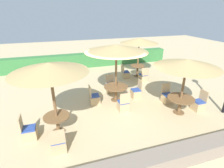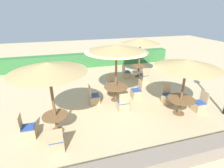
# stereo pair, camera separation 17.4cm
# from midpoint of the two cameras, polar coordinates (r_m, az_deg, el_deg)

# --- Properties ---
(ground_plane) EXTENTS (40.00, 40.00, 0.00)m
(ground_plane) POSITION_cam_midpoint_polar(r_m,az_deg,el_deg) (8.28, 0.66, -7.30)
(ground_plane) COLOR #D1BA8C
(hedge_row) EXTENTS (13.00, 0.70, 1.06)m
(hedge_row) POSITION_cam_midpoint_polar(r_m,az_deg,el_deg) (14.07, -7.87, 7.79)
(hedge_row) COLOR #387A3D
(hedge_row) RESTS_ON ground_plane
(stone_border) EXTENTS (10.00, 0.56, 0.48)m
(stone_border) POSITION_cam_midpoint_polar(r_m,az_deg,el_deg) (5.53, 13.61, -23.33)
(stone_border) COLOR gray
(stone_border) RESTS_ON ground_plane
(parasol_back_right) EXTENTS (2.43, 2.43, 2.56)m
(parasol_back_right) POSITION_cam_midpoint_polar(r_m,az_deg,el_deg) (11.50, 8.43, 13.79)
(parasol_back_right) COLOR brown
(parasol_back_right) RESTS_ON ground_plane
(round_table_back_right) EXTENTS (0.93, 0.93, 0.75)m
(round_table_back_right) POSITION_cam_midpoint_polar(r_m,az_deg,el_deg) (11.92, 7.92, 5.13)
(round_table_back_right) COLOR brown
(round_table_back_right) RESTS_ON ground_plane
(patio_chair_back_right_west) EXTENTS (0.46, 0.46, 0.93)m
(patio_chair_back_right_west) POSITION_cam_midpoint_polar(r_m,az_deg,el_deg) (11.62, 3.88, 3.28)
(patio_chair_back_right_west) COLOR tan
(patio_chair_back_right_west) RESTS_ON ground_plane
(patio_chair_back_right_south) EXTENTS (0.46, 0.46, 0.93)m
(patio_chair_back_right_south) POSITION_cam_midpoint_polar(r_m,az_deg,el_deg) (11.19, 9.67, 2.20)
(patio_chair_back_right_south) COLOR tan
(patio_chair_back_right_south) RESTS_ON ground_plane
(parasol_front_right) EXTENTS (2.57, 2.57, 2.42)m
(parasol_front_right) POSITION_cam_midpoint_polar(r_m,az_deg,el_deg) (7.45, 22.68, 6.21)
(parasol_front_right) COLOR brown
(parasol_front_right) RESTS_ON ground_plane
(round_table_front_right) EXTENTS (1.12, 1.12, 0.73)m
(round_table_front_right) POSITION_cam_midpoint_polar(r_m,az_deg,el_deg) (8.04, 20.89, -5.17)
(round_table_front_right) COLOR brown
(round_table_front_right) RESTS_ON ground_plane
(patio_chair_front_right_east) EXTENTS (0.46, 0.46, 0.93)m
(patio_chair_front_right_east) POSITION_cam_midpoint_polar(r_m,az_deg,el_deg) (8.76, 25.91, -6.07)
(patio_chair_front_right_east) COLOR tan
(patio_chair_front_right_east) RESTS_ON ground_plane
(patio_chair_front_right_north) EXTENTS (0.46, 0.46, 0.93)m
(patio_chair_front_right_north) POSITION_cam_midpoint_polar(r_m,az_deg,el_deg) (8.89, 17.03, -4.23)
(patio_chair_front_right_north) COLOR tan
(patio_chair_front_right_north) RESTS_ON ground_plane
(parasol_front_left) EXTENTS (2.51, 2.51, 2.67)m
(parasol_front_left) POSITION_cam_midpoint_polar(r_m,az_deg,el_deg) (5.91, -20.59, 4.90)
(parasol_front_left) COLOR brown
(parasol_front_left) RESTS_ON ground_plane
(round_table_front_left) EXTENTS (0.92, 0.92, 0.71)m
(round_table_front_left) POSITION_cam_midpoint_polar(r_m,az_deg,el_deg) (6.74, -18.25, -11.12)
(round_table_front_left) COLOR brown
(round_table_front_left) RESTS_ON ground_plane
(patio_chair_front_left_west) EXTENTS (0.46, 0.46, 0.93)m
(patio_chair_front_left_west) POSITION_cam_midpoint_polar(r_m,az_deg,el_deg) (6.96, -26.13, -13.99)
(patio_chair_front_left_west) COLOR tan
(patio_chair_front_left_west) RESTS_ON ground_plane
(patio_chair_front_left_south) EXTENTS (0.46, 0.46, 0.93)m
(patio_chair_front_left_south) POSITION_cam_midpoint_polar(r_m,az_deg,el_deg) (6.12, -17.84, -18.19)
(patio_chair_front_left_south) COLOR tan
(patio_chair_front_left_south) RESTS_ON ground_plane
(parasol_center) EXTENTS (2.88, 2.88, 2.78)m
(parasol_center) POSITION_cam_midpoint_polar(r_m,az_deg,el_deg) (7.94, 0.77, 11.60)
(parasol_center) COLOR brown
(parasol_center) RESTS_ON ground_plane
(round_table_center) EXTENTS (1.15, 1.15, 0.75)m
(round_table_center) POSITION_cam_midpoint_polar(r_m,az_deg,el_deg) (8.56, 0.70, -1.65)
(round_table_center) COLOR brown
(round_table_center) RESTS_ON ground_plane
(patio_chair_center_south) EXTENTS (0.46, 0.46, 0.93)m
(patio_chair_center_south) POSITION_cam_midpoint_polar(r_m,az_deg,el_deg) (7.86, 3.06, -6.92)
(patio_chair_center_south) COLOR tan
(patio_chair_center_south) RESTS_ON ground_plane
(patio_chair_center_north) EXTENTS (0.46, 0.46, 0.93)m
(patio_chair_center_north) POSITION_cam_midpoint_polar(r_m,az_deg,el_deg) (9.60, -0.95, -1.07)
(patio_chair_center_north) COLOR tan
(patio_chair_center_north) RESTS_ON ground_plane
(patio_chair_center_west) EXTENTS (0.46, 0.46, 0.93)m
(patio_chair_center_west) POSITION_cam_midpoint_polar(r_m,az_deg,el_deg) (8.45, -6.39, -4.76)
(patio_chair_center_west) COLOR tan
(patio_chair_center_west) RESTS_ON ground_plane
(patio_chair_center_east) EXTENTS (0.46, 0.46, 0.93)m
(patio_chair_center_east) POSITION_cam_midpoint_polar(r_m,az_deg,el_deg) (9.05, 7.35, -2.84)
(patio_chair_center_east) COLOR tan
(patio_chair_center_east) RESTS_ON ground_plane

